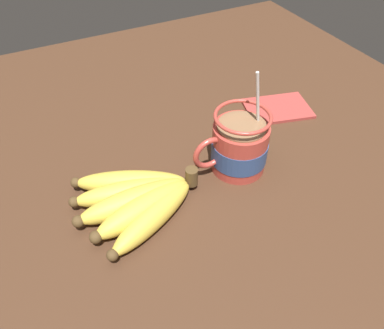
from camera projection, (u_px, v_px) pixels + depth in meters
The scene contains 4 objects.
table at pixel (190, 178), 64.79cm from camera, with size 115.41×115.41×3.68cm.
coffee_mug at pixel (239, 146), 61.11cm from camera, with size 13.17×9.31×17.68cm.
banana_bunch at pixel (138, 199), 56.20cm from camera, with size 20.02×18.62×4.25cm.
napkin at pixel (277, 108), 76.06cm from camera, with size 14.67×11.93×0.60cm.
Camera 1 is at (20.08, 40.63, 48.20)cm, focal length 35.00 mm.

